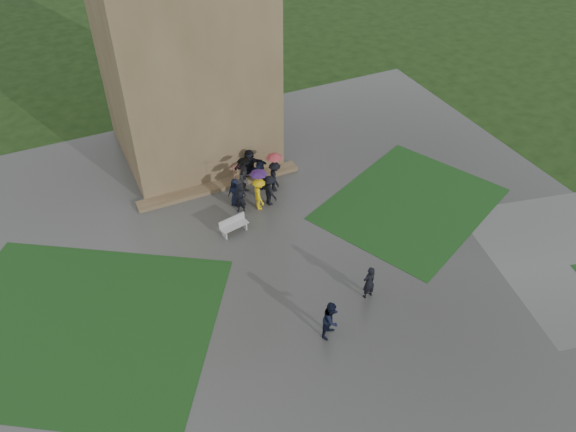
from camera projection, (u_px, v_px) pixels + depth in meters
name	position (u px, v px, depth m)	size (l,w,h in m)	color
ground	(308.00, 327.00, 22.99)	(120.00, 120.00, 0.00)	black
plaza	(287.00, 294.00, 24.38)	(34.00, 34.00, 0.02)	#373735
lawn_inset_left	(79.00, 327.00, 22.98)	(11.00, 9.00, 0.01)	#133612
lawn_inset_right	(410.00, 204.00, 29.25)	(9.00, 7.00, 0.01)	#133612
tower_plinth	(220.00, 186.00, 30.31)	(9.00, 0.80, 0.22)	brown
bench	(234.00, 225.00, 27.27)	(1.50, 0.73, 0.84)	#A5A5A0
visitor_cluster	(256.00, 178.00, 29.21)	(3.22, 3.50, 2.45)	black
pedestrian_mid	(331.00, 319.00, 22.15)	(0.87, 0.50, 1.79)	black
pedestrian_near	(369.00, 282.00, 23.75)	(0.62, 0.41, 1.69)	black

